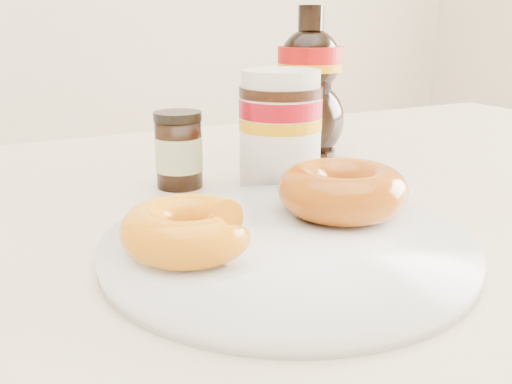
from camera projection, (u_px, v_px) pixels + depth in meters
name	position (u px, v px, depth m)	size (l,w,h in m)	color
dining_table	(286.00, 311.00, 0.51)	(1.40, 0.90, 0.75)	beige
plate	(287.00, 245.00, 0.42)	(0.27, 0.27, 0.01)	white
donut_bitten	(188.00, 229.00, 0.39)	(0.09, 0.09, 0.03)	orange
donut_whole	(342.00, 190.00, 0.47)	(0.11, 0.11, 0.04)	#A73F0A
nutella_jar	(280.00, 124.00, 0.58)	(0.08, 0.08, 0.12)	white
syrup_bottle	(309.00, 83.00, 0.70)	(0.09, 0.08, 0.18)	black
dark_jar	(179.00, 151.00, 0.58)	(0.05, 0.05, 0.08)	black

